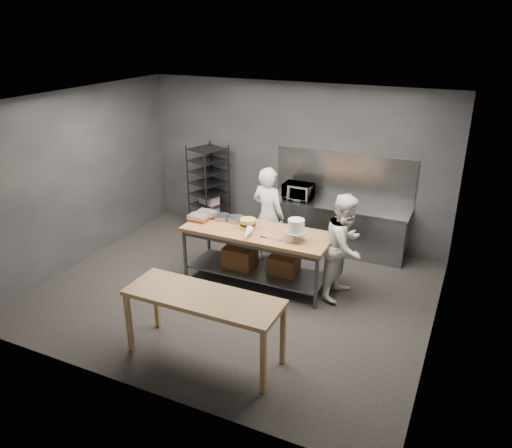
{
  "coord_description": "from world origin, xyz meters",
  "views": [
    {
      "loc": [
        3.25,
        -6.18,
        4.06
      ],
      "look_at": [
        0.19,
        0.4,
        1.05
      ],
      "focal_mm": 35.0,
      "sensor_mm": 36.0,
      "label": 1
    }
  ],
  "objects": [
    {
      "name": "pastry_clamshells",
      "position": [
        -0.86,
        0.5,
        0.98
      ],
      "size": [
        0.35,
        0.43,
        0.11
      ],
      "color": "brown",
      "rests_on": "work_table"
    },
    {
      "name": "layer_cake",
      "position": [
        0.01,
        0.47,
        1.0
      ],
      "size": [
        0.26,
        0.26,
        0.16
      ],
      "color": "#E5BF48",
      "rests_on": "work_table"
    },
    {
      "name": "microwave",
      "position": [
        0.23,
        2.18,
        1.05
      ],
      "size": [
        0.54,
        0.37,
        0.3
      ],
      "primitive_type": "imported",
      "color": "black",
      "rests_on": "back_counter"
    },
    {
      "name": "back_wall",
      "position": [
        0.0,
        2.5,
        1.5
      ],
      "size": [
        6.0,
        0.04,
        3.0
      ],
      "primitive_type": "cube",
      "color": "#4C4F54",
      "rests_on": "ground"
    },
    {
      "name": "offset_spatula",
      "position": [
        0.47,
        0.24,
        0.93
      ],
      "size": [
        0.36,
        0.02,
        0.02
      ],
      "color": "slate",
      "rests_on": "work_table"
    },
    {
      "name": "chef_behind",
      "position": [
        0.03,
        1.23,
        0.87
      ],
      "size": [
        0.71,
        0.55,
        1.74
      ],
      "primitive_type": "imported",
      "rotation": [
        0.0,
        0.0,
        2.92
      ],
      "color": "white",
      "rests_on": "ground"
    },
    {
      "name": "chef_right",
      "position": [
        1.58,
        0.63,
        0.84
      ],
      "size": [
        0.76,
        0.91,
        1.67
      ],
      "primitive_type": "imported",
      "rotation": [
        0.0,
        0.0,
        1.4
      ],
      "color": "silver",
      "rests_on": "ground"
    },
    {
      "name": "ground",
      "position": [
        0.0,
        0.0,
        0.0
      ],
      "size": [
        6.0,
        6.0,
        0.0
      ],
      "primitive_type": "plane",
      "color": "black",
      "rests_on": "ground"
    },
    {
      "name": "frosted_cake_stand",
      "position": [
        0.88,
        0.33,
        1.14
      ],
      "size": [
        0.34,
        0.34,
        0.35
      ],
      "color": "#A9A087",
      "rests_on": "work_table"
    },
    {
      "name": "work_table",
      "position": [
        0.19,
        0.46,
        0.57
      ],
      "size": [
        2.4,
        0.9,
        0.92
      ],
      "color": "brown",
      "rests_on": "ground"
    },
    {
      "name": "back_counter",
      "position": [
        1.0,
        2.18,
        0.45
      ],
      "size": [
        2.6,
        0.6,
        0.9
      ],
      "color": "slate",
      "rests_on": "ground"
    },
    {
      "name": "near_counter",
      "position": [
        0.41,
        -1.63,
        0.81
      ],
      "size": [
        2.0,
        0.7,
        0.9
      ],
      "color": "olive",
      "rests_on": "ground"
    },
    {
      "name": "splashback_panel",
      "position": [
        1.0,
        2.48,
        1.35
      ],
      "size": [
        2.6,
        0.02,
        0.9
      ],
      "primitive_type": "cube",
      "color": "slate",
      "rests_on": "back_counter"
    },
    {
      "name": "cake_pans",
      "position": [
        -0.58,
        0.65,
        0.96
      ],
      "size": [
        0.86,
        0.34,
        0.07
      ],
      "color": "gray",
      "rests_on": "work_table"
    },
    {
      "name": "piping_bag",
      "position": [
        0.16,
        0.14,
        0.98
      ],
      "size": [
        0.2,
        0.4,
        0.12
      ],
      "primitive_type": "cone",
      "rotation": [
        1.57,
        0.0,
        0.22
      ],
      "color": "white",
      "rests_on": "work_table"
    },
    {
      "name": "speed_rack",
      "position": [
        -1.66,
        2.1,
        0.86
      ],
      "size": [
        0.78,
        0.81,
        1.75
      ],
      "color": "black",
      "rests_on": "ground"
    }
  ]
}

